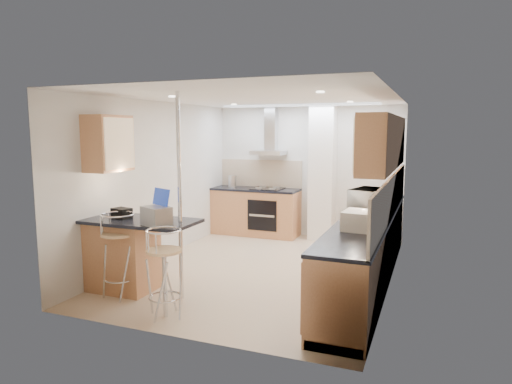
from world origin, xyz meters
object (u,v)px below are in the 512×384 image
at_px(bar_stool_near, 119,255).
at_px(bread_bin, 359,220).
at_px(microwave, 369,200).
at_px(laptop, 156,216).
at_px(bar_stool_end, 165,273).

distance_m(bar_stool_near, bread_bin, 2.92).
bearing_deg(bread_bin, bar_stool_near, -160.55).
xyz_separation_m(microwave, laptop, (-2.17, -1.98, -0.03)).
height_order(microwave, bread_bin, microwave).
bearing_deg(microwave, bread_bin, -161.54).
bearing_deg(laptop, microwave, 66.40).
height_order(microwave, laptop, microwave).
xyz_separation_m(microwave, bar_stool_near, (-2.72, -2.00, -0.55)).
bearing_deg(laptop, bar_stool_near, -154.09).
xyz_separation_m(bar_stool_near, bar_stool_end, (0.86, -0.32, -0.03)).
bearing_deg(microwave, bar_stool_end, 157.03).
relative_size(microwave, bar_stool_near, 0.55).
height_order(bar_stool_end, bread_bin, bread_bin).
bearing_deg(microwave, bar_stool_near, 142.16).
height_order(bar_stool_near, bar_stool_end, bar_stool_near).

